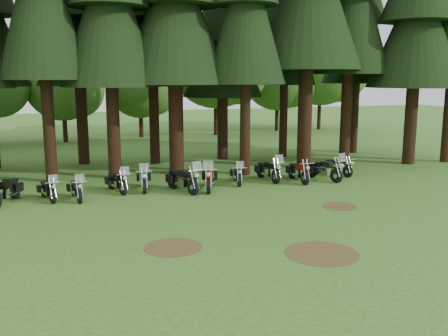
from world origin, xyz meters
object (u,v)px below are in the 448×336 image
Objects in this scene: motorcycle_5 at (183,180)px; motorcycle_2 at (76,190)px; motorcycle_3 at (117,183)px; motorcycle_4 at (144,180)px; motorcycle_10 at (324,170)px; motorcycle_7 at (237,175)px; motorcycle_9 at (298,172)px; motorcycle_11 at (338,167)px; motorcycle_6 at (209,179)px; motorcycle_1 at (48,191)px; motorcycle_8 at (268,171)px; motorcycle_0 at (5,191)px.

motorcycle_2 is at bearing 161.47° from motorcycle_5.
motorcycle_2 is 2.01m from motorcycle_3.
motorcycle_4 is 0.94× the size of motorcycle_5.
motorcycle_5 reaches higher than motorcycle_10.
motorcycle_7 is at bearing -14.63° from motorcycle_3.
motorcycle_3 is 0.86× the size of motorcycle_5.
motorcycle_4 is 7.60m from motorcycle_9.
motorcycle_2 is 0.85× the size of motorcycle_10.
motorcycle_11 is (8.72, 0.98, -0.10)m from motorcycle_5.
motorcycle_9 is at bearing 3.68° from motorcycle_7.
motorcycle_4 is 2.99m from motorcycle_6.
motorcycle_8 is (10.40, 0.53, 0.07)m from motorcycle_1.
motorcycle_8 reaches higher than motorcycle_2.
motorcycle_1 reaches higher than motorcycle_9.
motorcycle_6 is 3.50m from motorcycle_8.
motorcycle_8 reaches higher than motorcycle_11.
motorcycle_3 is at bearing 144.03° from motorcycle_5.
motorcycle_5 is 3.07m from motorcycle_7.
motorcycle_9 is 2.84m from motorcycle_11.
motorcycle_0 is at bearing 161.90° from motorcycle_10.
motorcycle_4 is at bearing -167.80° from motorcycle_7.
motorcycle_11 is (10.30, 0.03, -0.06)m from motorcycle_4.
motorcycle_1 is at bearing 21.52° from motorcycle_0.
motorcycle_10 is (13.12, -0.26, 0.09)m from motorcycle_1.
motorcycle_7 is at bearing -0.85° from motorcycle_2.
motorcycle_3 is (4.58, 0.58, -0.09)m from motorcycle_0.
motorcycle_2 is at bearing -154.33° from motorcycle_4.
motorcycle_3 is at bearing 176.93° from motorcycle_8.
motorcycle_9 is 0.96× the size of motorcycle_10.
motorcycle_0 is 8.66m from motorcycle_6.
motorcycle_6 is (1.26, 0.01, -0.00)m from motorcycle_5.
motorcycle_1 is 4.22m from motorcycle_4.
motorcycle_0 reaches higher than motorcycle_3.
motorcycle_2 is 7.62m from motorcycle_7.
motorcycle_4 is (3.05, 0.89, 0.05)m from motorcycle_2.
motorcycle_6 is 1.05× the size of motorcycle_9.
motorcycle_1 is 10.42m from motorcycle_8.
motorcycle_0 is 1.03× the size of motorcycle_10.
motorcycle_7 reaches higher than motorcycle_1.
motorcycle_4 is at bearing 157.37° from motorcycle_10.
motorcycle_2 is 0.86× the size of motorcycle_8.
motorcycle_3 is 1.23m from motorcycle_4.
motorcycle_8 is at bearing 158.26° from motorcycle_9.
motorcycle_3 is at bearing 19.10° from motorcycle_2.
motorcycle_5 reaches higher than motorcycle_7.
motorcycle_5 is (2.81, -0.92, 0.08)m from motorcycle_3.
motorcycle_1 is 3.00m from motorcycle_3.
motorcycle_10 reaches higher than motorcycle_11.
motorcycle_4 is 0.95× the size of motorcycle_6.
motorcycle_6 is at bearing 18.53° from motorcycle_0.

